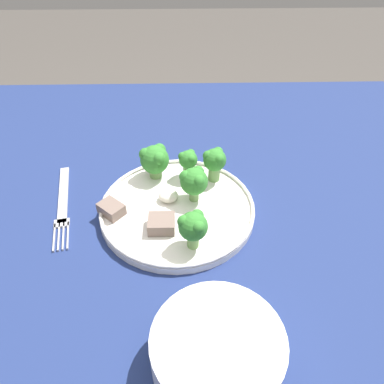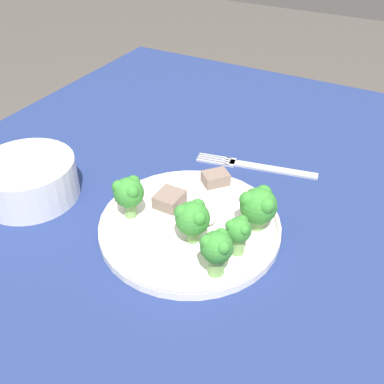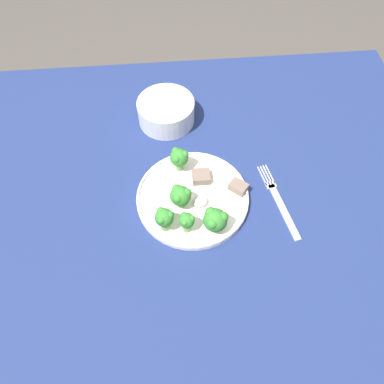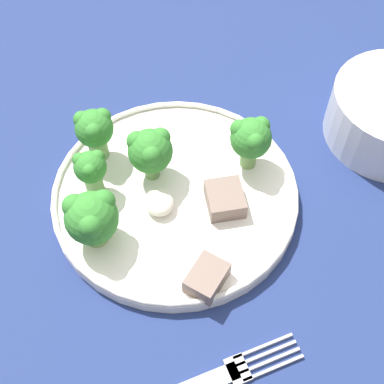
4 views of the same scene
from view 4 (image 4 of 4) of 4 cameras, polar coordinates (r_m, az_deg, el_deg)
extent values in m
cube|color=navy|center=(0.55, -1.21, -4.24)|extent=(1.15, 0.97, 0.03)
cylinder|color=brown|center=(1.25, 14.71, 10.18)|extent=(0.06, 0.06, 0.72)
cylinder|color=white|center=(0.55, -1.34, -0.36)|extent=(0.25, 0.25, 0.01)
torus|color=white|center=(0.54, -1.36, 0.18)|extent=(0.25, 0.25, 0.01)
cube|color=#B2B2B7|center=(0.48, 4.91, -18.38)|extent=(0.03, 0.02, 0.00)
cube|color=#B2B2B7|center=(0.48, 8.67, -18.11)|extent=(0.01, 0.06, 0.00)
cube|color=#B2B2B7|center=(0.48, 8.30, -17.41)|extent=(0.01, 0.06, 0.00)
cube|color=#B2B2B7|center=(0.48, 7.92, -16.72)|extent=(0.01, 0.06, 0.00)
cube|color=#B2B2B7|center=(0.49, 7.56, -16.03)|extent=(0.01, 0.06, 0.00)
cylinder|color=#709E56|center=(0.55, -4.30, 2.59)|extent=(0.02, 0.02, 0.02)
sphere|color=#337F2D|center=(0.53, -4.47, 4.37)|extent=(0.05, 0.05, 0.05)
sphere|color=#337F2D|center=(0.51, -4.33, 3.94)|extent=(0.02, 0.02, 0.02)
sphere|color=#337F2D|center=(0.53, -3.39, 5.82)|extent=(0.02, 0.02, 0.02)
sphere|color=#337F2D|center=(0.53, -5.92, 5.42)|extent=(0.02, 0.02, 0.02)
cylinder|color=#709E56|center=(0.56, 6.05, 3.88)|extent=(0.02, 0.02, 0.03)
sphere|color=#337F2D|center=(0.54, 6.30, 5.72)|extent=(0.04, 0.04, 0.04)
sphere|color=#337F2D|center=(0.52, 6.74, 5.36)|extent=(0.02, 0.02, 0.02)
sphere|color=#337F2D|center=(0.54, 7.35, 7.03)|extent=(0.02, 0.02, 0.02)
sphere|color=#337F2D|center=(0.53, 5.08, 6.72)|extent=(0.02, 0.02, 0.02)
cylinder|color=#709E56|center=(0.57, -9.99, 4.83)|extent=(0.02, 0.02, 0.03)
sphere|color=#337F2D|center=(0.55, -10.40, 6.69)|extent=(0.04, 0.04, 0.04)
sphere|color=#337F2D|center=(0.54, -10.44, 6.40)|extent=(0.02, 0.02, 0.02)
sphere|color=#337F2D|center=(0.55, -9.53, 7.93)|extent=(0.02, 0.02, 0.02)
sphere|color=#337F2D|center=(0.55, -11.66, 7.58)|extent=(0.02, 0.02, 0.02)
cylinder|color=#709E56|center=(0.52, -10.22, -4.34)|extent=(0.02, 0.02, 0.02)
sphere|color=#337F2D|center=(0.49, -10.67, -2.75)|extent=(0.05, 0.05, 0.05)
sphere|color=#337F2D|center=(0.48, -10.74, -3.53)|extent=(0.02, 0.02, 0.02)
sphere|color=#337F2D|center=(0.49, -9.44, -1.08)|extent=(0.02, 0.02, 0.02)
sphere|color=#337F2D|center=(0.49, -12.45, -1.55)|extent=(0.02, 0.02, 0.02)
cylinder|color=#709E56|center=(0.54, -10.43, 1.06)|extent=(0.02, 0.02, 0.03)
sphere|color=#337F2D|center=(0.53, -10.82, 2.63)|extent=(0.03, 0.03, 0.03)
sphere|color=#337F2D|center=(0.51, -10.86, 2.28)|extent=(0.01, 0.01, 0.01)
sphere|color=#337F2D|center=(0.52, -10.08, 3.67)|extent=(0.01, 0.01, 0.01)
sphere|color=#337F2D|center=(0.52, -11.90, 3.37)|extent=(0.01, 0.01, 0.01)
cube|color=#756056|center=(0.53, 3.54, -0.75)|extent=(0.04, 0.04, 0.02)
cube|color=#756056|center=(0.49, 1.59, -9.13)|extent=(0.05, 0.05, 0.02)
ellipsoid|color=silver|center=(0.53, -3.51, -1.08)|extent=(0.03, 0.03, 0.02)
camera|label=1|loc=(0.58, 58.11, 32.97)|focal=35.00mm
camera|label=2|loc=(0.75, -36.89, 45.10)|focal=42.00mm
camera|label=3|loc=(0.59, -96.69, 38.35)|focal=35.00mm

